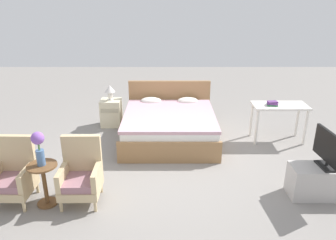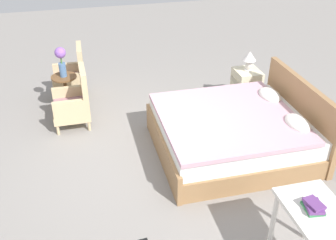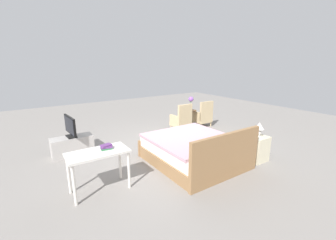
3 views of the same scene
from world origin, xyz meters
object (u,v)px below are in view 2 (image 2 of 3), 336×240
object	(u,v)px
vanity_desk	(325,232)
nightstand	(246,87)
table_lamp	(249,58)
side_table	(66,89)
armchair_by_window_right	(74,103)
bed	(235,132)
armchair_by_window_left	(72,77)
flower_vase	(61,59)
book_stack	(314,206)

from	to	relation	value
vanity_desk	nightstand	bearing A→B (deg)	166.93
table_lamp	vanity_desk	size ratio (longest dim) A/B	0.32
side_table	table_lamp	size ratio (longest dim) A/B	1.87
armchair_by_window_right	nightstand	size ratio (longest dim) A/B	1.56
bed	armchair_by_window_left	bearing A→B (deg)	-136.19
armchair_by_window_right	nightstand	world-z (taller)	armchair_by_window_right
bed	armchair_by_window_right	bearing A→B (deg)	-120.57
armchair_by_window_right	bed	bearing A→B (deg)	59.43
bed	table_lamp	bearing A→B (deg)	150.72
side_table	flower_vase	xyz separation A→B (m)	(0.00, 0.00, 0.52)
table_lamp	book_stack	distance (m)	3.36
flower_vase	table_lamp	xyz separation A→B (m)	(0.44, 2.94, -0.11)
nightstand	table_lamp	world-z (taller)	table_lamp
armchair_by_window_right	nightstand	xyz separation A→B (m)	(-0.04, 2.82, -0.08)
book_stack	table_lamp	bearing A→B (deg)	165.59
armchair_by_window_left	vanity_desk	size ratio (longest dim) A/B	0.88
bed	armchair_by_window_left	size ratio (longest dim) A/B	2.21
nightstand	bed	bearing A→B (deg)	-29.25
vanity_desk	table_lamp	bearing A→B (deg)	166.92
armchair_by_window_left	book_stack	bearing A→B (deg)	25.46
nightstand	book_stack	xyz separation A→B (m)	(3.26, -0.84, 0.49)
bed	vanity_desk	distance (m)	2.17
side_table	book_stack	size ratio (longest dim) A/B	2.76
vanity_desk	book_stack	size ratio (longest dim) A/B	4.66
table_lamp	book_stack	size ratio (longest dim) A/B	1.48
armchair_by_window_left	side_table	distance (m)	0.49
flower_vase	nightstand	xyz separation A→B (m)	(0.44, 2.94, -0.61)
flower_vase	armchair_by_window_right	bearing A→B (deg)	13.93
armchair_by_window_left	table_lamp	xyz separation A→B (m)	(0.91, 2.82, 0.43)
bed	table_lamp	world-z (taller)	bed
side_table	vanity_desk	xyz separation A→B (m)	(3.86, 2.14, 0.25)
bed	table_lamp	size ratio (longest dim) A/B	6.17
side_table	table_lamp	bearing A→B (deg)	81.57
bed	nightstand	xyz separation A→B (m)	(-1.28, 0.72, -0.00)
table_lamp	armchair_by_window_right	bearing A→B (deg)	-89.20
flower_vase	nightstand	size ratio (longest dim) A/B	0.81
flower_vase	armchair_by_window_left	bearing A→B (deg)	166.05
side_table	table_lamp	xyz separation A→B (m)	(0.44, 2.94, 0.42)
armchair_by_window_left	table_lamp	world-z (taller)	same
flower_vase	table_lamp	distance (m)	2.97
flower_vase	vanity_desk	distance (m)	4.42
nightstand	book_stack	distance (m)	3.40
armchair_by_window_right	flower_vase	world-z (taller)	flower_vase
bed	book_stack	size ratio (longest dim) A/B	9.12
bed	side_table	bearing A→B (deg)	-127.72
vanity_desk	book_stack	bearing A→B (deg)	-166.40
bed	armchair_by_window_right	xyz separation A→B (m)	(-1.24, -2.10, 0.08)
armchair_by_window_left	armchair_by_window_right	size ratio (longest dim) A/B	1.00
vanity_desk	bed	bearing A→B (deg)	177.93
table_lamp	armchair_by_window_left	bearing A→B (deg)	-107.88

